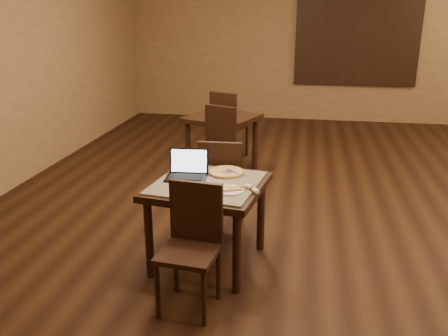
% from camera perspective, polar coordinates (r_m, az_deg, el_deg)
% --- Properties ---
extents(ground, '(10.00, 10.00, 0.00)m').
position_cam_1_polar(ground, '(5.25, 13.45, -6.19)').
color(ground, black).
rests_on(ground, ground).
extents(wall_back, '(8.00, 0.02, 3.00)m').
position_cam_1_polar(wall_back, '(9.81, 12.62, 14.26)').
color(wall_back, '#96734C').
rests_on(wall_back, ground).
extents(mural, '(2.34, 0.05, 1.64)m').
position_cam_1_polar(mural, '(9.80, 15.66, 14.32)').
color(mural, '#285F93').
rests_on(mural, wall_back).
extents(tiled_table, '(1.05, 1.05, 0.76)m').
position_cam_1_polar(tiled_table, '(4.05, -1.98, -3.05)').
color(tiled_table, black).
rests_on(tiled_table, ground).
extents(chair_main_near, '(0.45, 0.45, 0.95)m').
position_cam_1_polar(chair_main_near, '(3.55, -3.87, -8.51)').
color(chair_main_near, black).
rests_on(chair_main_near, ground).
extents(chair_main_far, '(0.44, 0.44, 0.98)m').
position_cam_1_polar(chair_main_far, '(4.66, -0.37, -1.58)').
color(chair_main_far, black).
rests_on(chair_main_far, ground).
extents(laptop, '(0.36, 0.29, 0.24)m').
position_cam_1_polar(laptop, '(4.14, -4.42, -0.22)').
color(laptop, black).
rests_on(laptop, tiled_table).
extents(plate, '(0.23, 0.23, 0.01)m').
position_cam_1_polar(plate, '(3.81, 0.69, -2.70)').
color(plate, white).
rests_on(plate, tiled_table).
extents(pizza_slice, '(0.27, 0.27, 0.02)m').
position_cam_1_polar(pizza_slice, '(3.81, 0.69, -2.47)').
color(pizza_slice, beige).
rests_on(pizza_slice, plate).
extents(pizza_pan, '(0.33, 0.33, 0.01)m').
position_cam_1_polar(pizza_pan, '(4.22, 0.27, -0.63)').
color(pizza_pan, silver).
rests_on(pizza_pan, tiled_table).
extents(pizza_whole, '(0.32, 0.32, 0.02)m').
position_cam_1_polar(pizza_whole, '(4.21, 0.27, -0.45)').
color(pizza_whole, beige).
rests_on(pizza_whole, pizza_pan).
extents(spatula, '(0.23, 0.21, 0.01)m').
position_cam_1_polar(spatula, '(4.19, 0.49, -0.43)').
color(spatula, silver).
rests_on(spatula, pizza_whole).
extents(napkin_roll, '(0.13, 0.15, 0.04)m').
position_cam_1_polar(napkin_roll, '(3.82, 3.45, -2.49)').
color(napkin_roll, white).
rests_on(napkin_roll, tiled_table).
extents(other_table_b, '(1.09, 1.09, 0.79)m').
position_cam_1_polar(other_table_b, '(6.47, -0.25, 5.14)').
color(other_table_b, black).
rests_on(other_table_b, ground).
extents(other_table_b_chair_near, '(0.57, 0.57, 1.02)m').
position_cam_1_polar(other_table_b_chair_near, '(5.91, -0.96, 3.06)').
color(other_table_b_chair_near, black).
rests_on(other_table_b_chair_near, ground).
extents(other_table_b_chair_far, '(0.57, 0.57, 1.02)m').
position_cam_1_polar(other_table_b_chair_far, '(7.07, 0.35, 5.63)').
color(other_table_b_chair_far, black).
rests_on(other_table_b_chair_far, ground).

